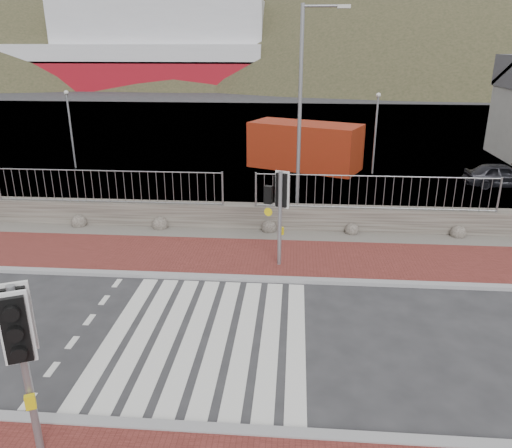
# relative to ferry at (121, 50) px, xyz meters

# --- Properties ---
(ground) EXTENTS (220.00, 220.00, 0.00)m
(ground) POSITION_rel_ferry_xyz_m (24.65, -67.90, -5.36)
(ground) COLOR #28282B
(ground) RESTS_ON ground
(sidewalk_far) EXTENTS (40.00, 3.00, 0.08)m
(sidewalk_far) POSITION_rel_ferry_xyz_m (24.65, -63.40, -5.32)
(sidewalk_far) COLOR maroon
(sidewalk_far) RESTS_ON ground
(kerb_near) EXTENTS (40.00, 0.25, 0.12)m
(kerb_near) POSITION_rel_ferry_xyz_m (24.65, -70.90, -5.31)
(kerb_near) COLOR gray
(kerb_near) RESTS_ON ground
(kerb_far) EXTENTS (40.00, 0.25, 0.12)m
(kerb_far) POSITION_rel_ferry_xyz_m (24.65, -64.90, -5.31)
(kerb_far) COLOR gray
(kerb_far) RESTS_ON ground
(zebra_crossing) EXTENTS (4.62, 5.60, 0.01)m
(zebra_crossing) POSITION_rel_ferry_xyz_m (24.65, -67.90, -5.36)
(zebra_crossing) COLOR silver
(zebra_crossing) RESTS_ON ground
(gravel_strip) EXTENTS (40.00, 1.50, 0.06)m
(gravel_strip) POSITION_rel_ferry_xyz_m (24.65, -61.40, -5.33)
(gravel_strip) COLOR #59544C
(gravel_strip) RESTS_ON ground
(stone_wall) EXTENTS (40.00, 0.60, 0.90)m
(stone_wall) POSITION_rel_ferry_xyz_m (24.65, -60.60, -4.91)
(stone_wall) COLOR #453F39
(stone_wall) RESTS_ON ground
(railing) EXTENTS (18.07, 0.07, 1.22)m
(railing) POSITION_rel_ferry_xyz_m (24.65, -60.75, -3.54)
(railing) COLOR gray
(railing) RESTS_ON stone_wall
(quay) EXTENTS (120.00, 40.00, 0.50)m
(quay) POSITION_rel_ferry_xyz_m (24.65, -40.00, -5.36)
(quay) COLOR #4C4C4F
(quay) RESTS_ON ground
(water) EXTENTS (220.00, 50.00, 0.05)m
(water) POSITION_rel_ferry_xyz_m (24.65, -5.00, -5.36)
(water) COLOR #3F4C54
(water) RESTS_ON ground
(ferry) EXTENTS (50.00, 16.00, 20.00)m
(ferry) POSITION_rel_ferry_xyz_m (0.00, 0.00, 0.00)
(ferry) COLOR maroon
(ferry) RESTS_ON ground
(hills_backdrop) EXTENTS (254.00, 90.00, 100.00)m
(hills_backdrop) POSITION_rel_ferry_xyz_m (31.40, 20.00, -28.42)
(hills_backdrop) COLOR #2D301C
(hills_backdrop) RESTS_ON ground
(traffic_signal_near) EXTENTS (0.52, 0.43, 3.13)m
(traffic_signal_near) POSITION_rel_ferry_xyz_m (22.54, -71.63, -3.10)
(traffic_signal_near) COLOR gray
(traffic_signal_near) RESTS_ON ground
(traffic_signal_far) EXTENTS (0.73, 0.44, 2.99)m
(traffic_signal_far) POSITION_rel_ferry_xyz_m (26.17, -63.87, -3.20)
(traffic_signal_far) COLOR gray
(traffic_signal_far) RESTS_ON ground
(streetlight) EXTENTS (1.63, 0.22, 7.68)m
(streetlight) POSITION_rel_ferry_xyz_m (26.86, -59.80, -1.04)
(streetlight) COLOR gray
(streetlight) RESTS_ON ground
(shipping_container) EXTENTS (6.31, 4.53, 2.43)m
(shipping_container) POSITION_rel_ferry_xyz_m (27.12, -51.02, -4.15)
(shipping_container) COLOR maroon
(shipping_container) RESTS_ON ground
(car_a) EXTENTS (3.34, 1.41, 1.13)m
(car_a) POSITION_rel_ferry_xyz_m (36.34, -54.05, -4.80)
(car_a) COLOR black
(car_a) RESTS_ON ground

